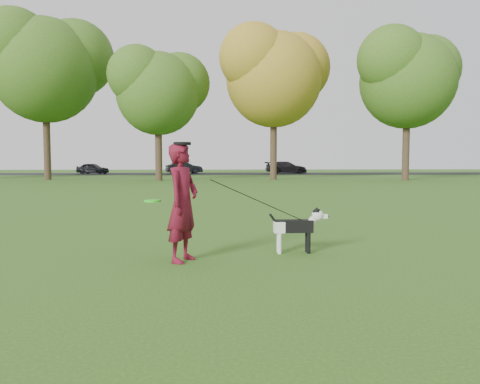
{
  "coord_description": "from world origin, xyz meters",
  "views": [
    {
      "loc": [
        -0.05,
        -6.73,
        1.44
      ],
      "look_at": [
        0.3,
        0.3,
        0.95
      ],
      "focal_mm": 35.0,
      "sensor_mm": 36.0,
      "label": 1
    }
  ],
  "objects": [
    {
      "name": "road",
      "position": [
        0.0,
        40.0,
        0.01
      ],
      "size": [
        120.0,
        7.0,
        0.02
      ],
      "primitive_type": "cube",
      "color": "black",
      "rests_on": "ground"
    },
    {
      "name": "tree_row",
      "position": [
        -1.43,
        26.07,
        7.41
      ],
      "size": [
        51.74,
        8.86,
        12.01
      ],
      "color": "#38281C",
      "rests_on": "ground"
    },
    {
      "name": "car_right",
      "position": [
        6.95,
        40.0,
        0.63
      ],
      "size": [
        4.36,
        2.16,
        1.22
      ],
      "primitive_type": "imported",
      "rotation": [
        0.0,
        0.0,
        1.68
      ],
      "color": "black",
      "rests_on": "road"
    },
    {
      "name": "car_mid",
      "position": [
        -3.28,
        40.0,
        0.61
      ],
      "size": [
        3.78,
        2.29,
        1.18
      ],
      "primitive_type": "imported",
      "rotation": [
        0.0,
        0.0,
        1.89
      ],
      "color": "black",
      "rests_on": "road"
    },
    {
      "name": "car_left",
      "position": [
        -12.25,
        40.0,
        0.56
      ],
      "size": [
        3.37,
        2.06,
        1.07
      ],
      "primitive_type": "imported",
      "rotation": [
        0.0,
        0.0,
        1.3
      ],
      "color": "black",
      "rests_on": "road"
    },
    {
      "name": "ground",
      "position": [
        0.0,
        0.0,
        0.0
      ],
      "size": [
        120.0,
        120.0,
        0.0
      ],
      "primitive_type": "plane",
      "color": "#285116",
      "rests_on": "ground"
    },
    {
      "name": "man",
      "position": [
        -0.53,
        -0.16,
        0.84
      ],
      "size": [
        0.61,
        0.72,
        1.67
      ],
      "primitive_type": "imported",
      "rotation": [
        0.0,
        0.0,
        1.16
      ],
      "color": "#520B1A",
      "rests_on": "ground"
    },
    {
      "name": "man_held_items",
      "position": [
        0.59,
        0.07,
        0.82
      ],
      "size": [
        2.38,
        0.75,
        1.21
      ],
      "color": "#2AED1D",
      "rests_on": "ground"
    },
    {
      "name": "dog",
      "position": [
        1.2,
        0.36,
        0.43
      ],
      "size": [
        0.93,
        0.19,
        0.71
      ],
      "color": "black",
      "rests_on": "ground"
    }
  ]
}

